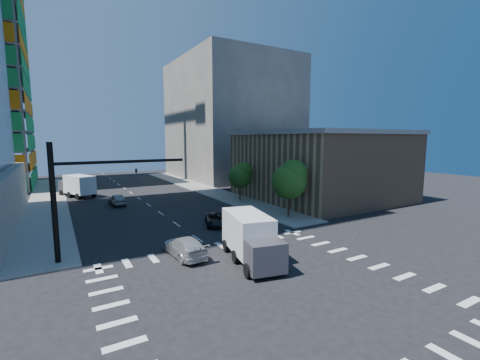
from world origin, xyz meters
TOP-DOWN VIEW (x-y plane):
  - ground at (0.00, 0.00)m, footprint 160.00×160.00m
  - road_markings at (0.00, 0.00)m, footprint 20.00×20.00m
  - sidewalk_ne at (12.50, 40.00)m, footprint 5.00×60.00m
  - sidewalk_nw at (-12.50, 40.00)m, footprint 5.00×60.00m
  - commercial_building at (25.00, 22.00)m, footprint 20.50×22.50m
  - bg_building_ne at (27.00, 55.00)m, footprint 24.00×30.00m
  - signal_mast_nw at (-10.00, 11.50)m, footprint 10.20×0.40m
  - tree_south at (12.63, 13.90)m, footprint 4.16×4.16m
  - tree_north at (12.93, 25.90)m, footprint 3.54×3.52m
  - car_nb_far at (3.61, 15.46)m, footprint 3.57×5.05m
  - car_sb_near at (-2.64, 8.28)m, footprint 2.44×5.46m
  - car_sb_mid at (-3.82, 32.26)m, footprint 2.05×4.73m
  - box_truck_near at (1.36, 4.45)m, footprint 4.21×7.20m
  - box_truck_far at (-8.42, 42.65)m, footprint 5.29×7.31m

SIDE VIEW (x-z plane):
  - ground at x=0.00m, z-range 0.00..0.00m
  - road_markings at x=0.00m, z-range 0.00..0.01m
  - sidewalk_ne at x=12.50m, z-range 0.00..0.15m
  - sidewalk_nw at x=-12.50m, z-range 0.00..0.15m
  - car_nb_far at x=3.61m, z-range 0.00..1.28m
  - car_sb_near at x=-2.64m, z-range 0.00..1.56m
  - car_sb_mid at x=-3.82m, z-range 0.00..1.59m
  - box_truck_far at x=-8.42m, z-range -0.20..3.33m
  - box_truck_near at x=1.36m, z-range -0.20..3.34m
  - tree_north at x=12.93m, z-range 1.10..6.88m
  - tree_south at x=12.63m, z-range 1.27..8.10m
  - commercial_building at x=25.00m, z-range 0.01..10.61m
  - signal_mast_nw at x=-10.00m, z-range 0.99..9.99m
  - bg_building_ne at x=27.00m, z-range 0.00..28.00m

